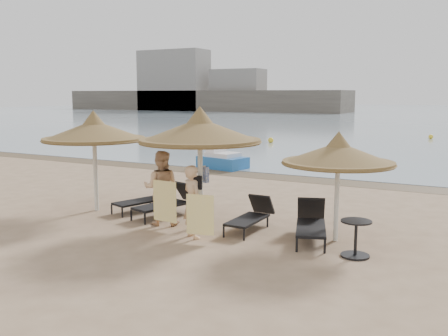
# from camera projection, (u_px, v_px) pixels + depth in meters

# --- Properties ---
(ground) EXTENTS (160.00, 160.00, 0.00)m
(ground) POSITION_uv_depth(u_px,v_px,m) (153.00, 235.00, 12.05)
(ground) COLOR tan
(ground) RESTS_ON ground
(sea) EXTENTS (200.00, 140.00, 0.03)m
(sea) POSITION_uv_depth(u_px,v_px,m) (442.00, 114.00, 81.90)
(sea) COLOR gray
(sea) RESTS_ON ground
(wet_sand_strip) EXTENTS (200.00, 1.60, 0.01)m
(wet_sand_strip) POSITION_uv_depth(u_px,v_px,m) (290.00, 178.00, 20.26)
(wet_sand_strip) COLOR brown
(wet_sand_strip) RESTS_ON ground
(far_shore) EXTENTS (150.00, 54.80, 12.00)m
(far_shore) POSITION_uv_depth(u_px,v_px,m) (293.00, 96.00, 91.23)
(far_shore) COLOR #61584D
(far_shore) RESTS_ON ground
(palapa_left) EXTENTS (2.95, 2.95, 2.93)m
(palapa_left) POSITION_uv_depth(u_px,v_px,m) (94.00, 131.00, 14.31)
(palapa_left) COLOR silver
(palapa_left) RESTS_ON ground
(palapa_center) EXTENTS (3.12, 3.12, 3.09)m
(palapa_center) POSITION_uv_depth(u_px,v_px,m) (200.00, 131.00, 12.50)
(palapa_center) COLOR silver
(palapa_center) RESTS_ON ground
(palapa_right) EXTENTS (2.58, 2.58, 2.56)m
(palapa_right) POSITION_uv_depth(u_px,v_px,m) (338.00, 154.00, 11.32)
(palapa_right) COLOR silver
(palapa_right) RESTS_ON ground
(lounger_far_left) EXTENTS (1.10, 1.89, 0.80)m
(lounger_far_left) POSITION_uv_depth(u_px,v_px,m) (145.00, 198.00, 14.61)
(lounger_far_left) COLOR black
(lounger_far_left) RESTS_ON ground
(lounger_near_left) EXTENTS (1.16, 2.09, 0.89)m
(lounger_near_left) POSITION_uv_depth(u_px,v_px,m) (169.00, 202.00, 13.97)
(lounger_near_left) COLOR black
(lounger_near_left) RESTS_ON ground
(lounger_near_right) EXTENTS (0.62, 1.81, 0.81)m
(lounger_near_right) POSITION_uv_depth(u_px,v_px,m) (252.00, 215.00, 12.55)
(lounger_near_right) COLOR black
(lounger_near_right) RESTS_ON ground
(lounger_far_right) EXTENTS (1.24, 2.08, 0.89)m
(lounger_far_right) POSITION_uv_depth(u_px,v_px,m) (311.00, 222.00, 11.74)
(lounger_far_right) COLOR black
(lounger_far_right) RESTS_ON ground
(side_table) EXTENTS (0.64, 0.64, 0.78)m
(side_table) POSITION_uv_depth(u_px,v_px,m) (356.00, 240.00, 10.44)
(side_table) COLOR black
(side_table) RESTS_ON ground
(person_left) EXTENTS (1.22, 1.03, 2.26)m
(person_left) POSITION_uv_depth(u_px,v_px,m) (161.00, 182.00, 12.91)
(person_left) COLOR tan
(person_left) RESTS_ON ground
(person_right) EXTENTS (1.11, 0.98, 2.02)m
(person_right) POSITION_uv_depth(u_px,v_px,m) (193.00, 196.00, 11.73)
(person_right) COLOR tan
(person_right) RESTS_ON ground
(towel_left) EXTENTS (0.74, 0.09, 1.04)m
(towel_left) POSITION_uv_depth(u_px,v_px,m) (165.00, 201.00, 12.50)
(towel_left) COLOR yellow
(towel_left) RESTS_ON ground
(towel_right) EXTENTS (0.67, 0.13, 0.94)m
(towel_right) POSITION_uv_depth(u_px,v_px,m) (200.00, 215.00, 11.40)
(towel_right) COLOR yellow
(towel_right) RESTS_ON ground
(bag_patterned) EXTENTS (0.34, 0.23, 0.41)m
(bag_patterned) POSITION_uv_depth(u_px,v_px,m) (204.00, 174.00, 12.83)
(bag_patterned) COLOR silver
(bag_patterned) RESTS_ON ground
(bag_dark) EXTENTS (0.25, 0.12, 0.35)m
(bag_dark) POSITION_uv_depth(u_px,v_px,m) (197.00, 183.00, 12.55)
(bag_dark) COLOR black
(bag_dark) RESTS_ON ground
(pedal_boat) EXTENTS (2.40, 1.72, 1.01)m
(pedal_boat) POSITION_uv_depth(u_px,v_px,m) (222.00, 160.00, 22.85)
(pedal_boat) COLOR #2061AF
(pedal_boat) RESTS_ON ground
(buoy_left) EXTENTS (0.38, 0.38, 0.38)m
(buoy_left) POSITION_uv_depth(u_px,v_px,m) (271.00, 140.00, 34.66)
(buoy_left) COLOR yellow
(buoy_left) RESTS_ON ground
(buoy_mid) EXTENTS (0.35, 0.35, 0.35)m
(buoy_mid) POSITION_uv_depth(u_px,v_px,m) (431.00, 137.00, 37.59)
(buoy_mid) COLOR yellow
(buoy_mid) RESTS_ON ground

